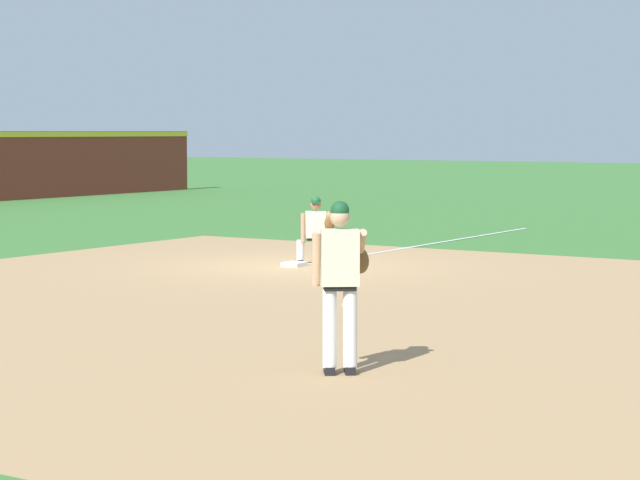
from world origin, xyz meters
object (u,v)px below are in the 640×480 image
Objects in this scene: first_base_bag at (294,264)px; first_baseman at (317,227)px; pitcher at (341,276)px; baseball at (345,305)px.

first_base_bag is 0.89m from first_baseman.
pitcher reaches higher than first_baseman.
pitcher is 10.99m from first_baseman.
pitcher is (-4.34, -2.60, 1.02)m from baseball.
baseball is at bearing -143.38° from first_baseman.
first_base_bag is at bearing 41.27° from baseball.
baseball is (-4.23, -3.72, -0.01)m from first_base_bag.
baseball is 5.98m from first_baseman.
first_baseman is at bearing 34.00° from pitcher.
pitcher reaches higher than baseball.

